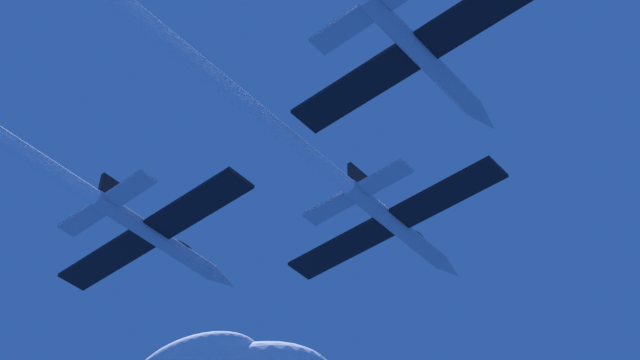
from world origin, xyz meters
TOP-DOWN VIEW (x-y plane):
  - jet_lead at (0.60, -17.37)m, footprint 17.31×58.81m

SIDE VIEW (x-z plane):
  - jet_lead at x=0.60m, z-range -1.10..1.77m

